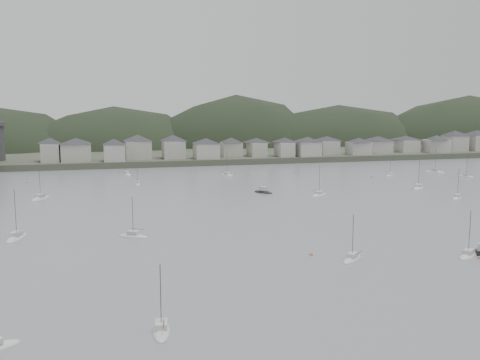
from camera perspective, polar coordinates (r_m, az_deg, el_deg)
name	(u,v)px	position (r m, az deg, el deg)	size (l,w,h in m)	color
ground	(346,266)	(100.43, 11.38, -9.06)	(900.00, 900.00, 0.00)	slate
far_shore_land	(160,146)	(384.25, -8.61, 3.66)	(900.00, 250.00, 3.00)	#383D2D
forested_ridge	(172,167)	(360.71, -7.34, 1.37)	(851.55, 103.94, 102.57)	black
waterfront_town	(278,145)	(285.82, 4.13, 3.75)	(451.48, 28.46, 12.92)	#A2A094
moored_fleet	(218,209)	(150.53, -2.35, -3.18)	(234.43, 174.73, 12.56)	silver
motor_launch_far	(263,192)	(180.59, 2.52, -1.29)	(6.48, 7.82, 3.82)	black
mooring_buoys	(280,209)	(150.86, 4.33, -3.18)	(186.35, 134.93, 0.70)	#C96B43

